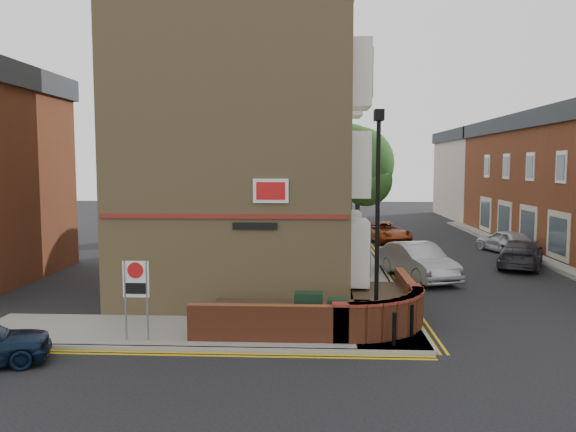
# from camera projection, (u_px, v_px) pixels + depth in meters

# --- Properties ---
(ground) EXTENTS (120.00, 120.00, 0.00)m
(ground) POSITION_uv_depth(u_px,v_px,m) (319.00, 353.00, 14.70)
(ground) COLOR black
(ground) RESTS_ON ground
(pavement_corner) EXTENTS (13.00, 3.00, 0.12)m
(pavement_corner) POSITION_uv_depth(u_px,v_px,m) (199.00, 332.00, 16.36)
(pavement_corner) COLOR gray
(pavement_corner) RESTS_ON ground
(pavement_main) EXTENTS (2.00, 32.00, 0.12)m
(pavement_main) POSITION_uv_depth(u_px,v_px,m) (354.00, 254.00, 30.51)
(pavement_main) COLOR gray
(pavement_main) RESTS_ON ground
(kerb_side) EXTENTS (13.00, 0.15, 0.12)m
(kerb_side) POSITION_uv_depth(u_px,v_px,m) (187.00, 349.00, 14.87)
(kerb_side) COLOR gray
(kerb_side) RESTS_ON ground
(kerb_main_near) EXTENTS (0.15, 32.00, 0.12)m
(kerb_main_near) POSITION_uv_depth(u_px,v_px,m) (373.00, 254.00, 30.46)
(kerb_main_near) COLOR gray
(kerb_main_near) RESTS_ON ground
(kerb_main_far) EXTENTS (0.15, 40.00, 0.12)m
(kerb_main_far) POSITION_uv_depth(u_px,v_px,m) (545.00, 265.00, 27.09)
(kerb_main_far) COLOR gray
(kerb_main_far) RESTS_ON ground
(yellow_lines_side) EXTENTS (13.00, 0.28, 0.01)m
(yellow_lines_side) POSITION_uv_depth(u_px,v_px,m) (185.00, 354.00, 14.63)
(yellow_lines_side) COLOR gold
(yellow_lines_side) RESTS_ON ground
(yellow_lines_main) EXTENTS (0.28, 32.00, 0.01)m
(yellow_lines_main) POSITION_uv_depth(u_px,v_px,m) (377.00, 255.00, 30.46)
(yellow_lines_main) COLOR gold
(yellow_lines_main) RESTS_ON ground
(corner_building) EXTENTS (8.95, 10.40, 13.60)m
(corner_building) POSITION_uv_depth(u_px,v_px,m) (247.00, 132.00, 22.22)
(corner_building) COLOR #9B8153
(corner_building) RESTS_ON ground
(garden_wall) EXTENTS (6.80, 6.00, 1.20)m
(garden_wall) POSITION_uv_depth(u_px,v_px,m) (319.00, 326.00, 17.19)
(garden_wall) COLOR brown
(garden_wall) RESTS_ON ground
(lamppost) EXTENTS (0.25, 0.50, 6.30)m
(lamppost) POSITION_uv_depth(u_px,v_px,m) (377.00, 222.00, 15.51)
(lamppost) COLOR black
(lamppost) RESTS_ON pavement_corner
(utility_cabinet_large) EXTENTS (0.80, 0.45, 1.20)m
(utility_cabinet_large) POSITION_uv_depth(u_px,v_px,m) (308.00, 313.00, 15.95)
(utility_cabinet_large) COLOR black
(utility_cabinet_large) RESTS_ON pavement_corner
(utility_cabinet_small) EXTENTS (0.55, 0.40, 1.10)m
(utility_cabinet_small) POSITION_uv_depth(u_px,v_px,m) (337.00, 318.00, 15.61)
(utility_cabinet_small) COLOR black
(utility_cabinet_small) RESTS_ON pavement_corner
(bollard_near) EXTENTS (0.11, 0.11, 0.90)m
(bollard_near) POSITION_uv_depth(u_px,v_px,m) (394.00, 329.00, 14.95)
(bollard_near) COLOR black
(bollard_near) RESTS_ON pavement_corner
(bollard_far) EXTENTS (0.11, 0.11, 0.90)m
(bollard_far) POSITION_uv_depth(u_px,v_px,m) (412.00, 321.00, 15.72)
(bollard_far) COLOR black
(bollard_far) RESTS_ON pavement_corner
(zone_sign) EXTENTS (0.72, 0.07, 2.20)m
(zone_sign) POSITION_uv_depth(u_px,v_px,m) (136.00, 286.00, 15.29)
(zone_sign) COLOR slate
(zone_sign) RESTS_ON pavement_corner
(far_terrace_cream) EXTENTS (5.40, 12.40, 8.00)m
(far_terrace_cream) POSITION_uv_depth(u_px,v_px,m) (475.00, 174.00, 51.41)
(far_terrace_cream) COLOR beige
(far_terrace_cream) RESTS_ON ground
(tree_near) EXTENTS (3.64, 3.65, 6.70)m
(tree_near) POSITION_uv_depth(u_px,v_px,m) (358.00, 169.00, 28.14)
(tree_near) COLOR #382B1E
(tree_near) RESTS_ON pavement_main
(tree_mid) EXTENTS (4.03, 4.03, 7.42)m
(tree_mid) POSITION_uv_depth(u_px,v_px,m) (349.00, 160.00, 36.05)
(tree_mid) COLOR #382B1E
(tree_mid) RESTS_ON pavement_main
(tree_far) EXTENTS (3.81, 3.81, 7.00)m
(tree_far) POSITION_uv_depth(u_px,v_px,m) (343.00, 164.00, 44.03)
(tree_far) COLOR #382B1E
(tree_far) RESTS_ON pavement_main
(traffic_light_assembly) EXTENTS (0.20, 0.16, 4.20)m
(traffic_light_assembly) POSITION_uv_depth(u_px,v_px,m) (351.00, 195.00, 39.19)
(traffic_light_assembly) COLOR black
(traffic_light_assembly) RESTS_ON pavement_main
(silver_car_near) EXTENTS (3.02, 4.97, 1.55)m
(silver_car_near) POSITION_uv_depth(u_px,v_px,m) (418.00, 261.00, 24.13)
(silver_car_near) COLOR gray
(silver_car_near) RESTS_ON ground
(red_car_main) EXTENTS (3.36, 4.97, 1.27)m
(red_car_main) POSITION_uv_depth(u_px,v_px,m) (385.00, 232.00, 35.68)
(red_car_main) COLOR maroon
(red_car_main) RESTS_ON ground
(grey_car_far) EXTENTS (3.56, 4.97, 1.34)m
(grey_car_far) POSITION_uv_depth(u_px,v_px,m) (521.00, 254.00, 26.86)
(grey_car_far) COLOR #2D2B30
(grey_car_far) RESTS_ON ground
(silver_car_far) EXTENTS (2.69, 4.18, 1.32)m
(silver_car_far) POSITION_uv_depth(u_px,v_px,m) (506.00, 241.00, 31.23)
(silver_car_far) COLOR #B3B4BB
(silver_car_far) RESTS_ON ground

